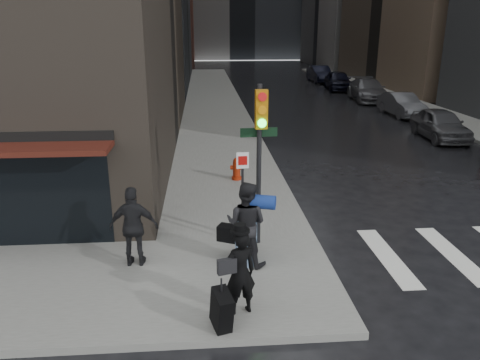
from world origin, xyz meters
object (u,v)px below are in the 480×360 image
object	(u,v)px
fire_hydrant	(237,170)
parked_car_2	(402,104)
parked_car_1	(440,124)
parked_car_5	(320,74)
parked_car_3	(368,90)
man_jeans	(246,223)
man_greycoat	(134,227)
parked_car_4	(338,80)
traffic_light	(258,145)
man_overcoat	(236,279)

from	to	relation	value
fire_hydrant	parked_car_2	world-z (taller)	parked_car_2
parked_car_1	parked_car_5	world-z (taller)	parked_car_5
parked_car_3	parked_car_1	bearing A→B (deg)	-88.06
man_jeans	man_greycoat	bearing A→B (deg)	22.33
man_jeans	parked_car_4	xyz separation A→B (m)	(10.80, 30.89, -0.28)
man_jeans	traffic_light	distance (m)	1.82
traffic_light	parked_car_4	world-z (taller)	traffic_light
man_jeans	parked_car_3	size ratio (longest dim) A/B	0.35
parked_car_1	parked_car_2	distance (m)	6.29
traffic_light	man_jeans	bearing A→B (deg)	-114.74
man_greycoat	fire_hydrant	distance (m)	6.51
fire_hydrant	man_overcoat	bearing A→B (deg)	-94.14
traffic_light	man_overcoat	bearing A→B (deg)	-107.53
parked_car_2	parked_car_3	world-z (taller)	parked_car_3
parked_car_5	parked_car_3	bearing A→B (deg)	-88.32
parked_car_2	parked_car_5	xyz separation A→B (m)	(-0.50, 18.76, 0.10)
parked_car_1	parked_car_4	distance (m)	18.76
man_greycoat	parked_car_3	xyz separation A→B (m)	(13.68, 24.50, -0.26)
man_jeans	parked_car_5	xyz separation A→B (m)	(10.73, 37.14, -0.31)
man_overcoat	man_jeans	size ratio (longest dim) A/B	0.94
man_greycoat	man_jeans	bearing A→B (deg)	-179.13
man_greycoat	parked_car_1	size ratio (longest dim) A/B	0.42
man_overcoat	fire_hydrant	distance (m)	8.06
parked_car_5	fire_hydrant	bearing A→B (deg)	-109.39
man_overcoat	parked_car_3	xyz separation A→B (m)	(11.61, 26.60, -0.10)
parked_car_1	parked_car_3	bearing A→B (deg)	90.40
parked_car_4	parked_car_1	bearing A→B (deg)	-85.20
parked_car_1	parked_car_3	size ratio (longest dim) A/B	0.78
parked_car_1	fire_hydrant	bearing A→B (deg)	-145.75
man_overcoat	traffic_light	bearing A→B (deg)	-120.39
parked_car_1	parked_car_5	size ratio (longest dim) A/B	0.88
parked_car_1	parked_car_4	xyz separation A→B (m)	(0.27, 18.76, 0.09)
fire_hydrant	parked_car_4	bearing A→B (deg)	66.94
traffic_light	parked_car_5	size ratio (longest dim) A/B	0.79
parked_car_1	parked_car_4	size ratio (longest dim) A/B	0.88
parked_car_2	parked_car_5	world-z (taller)	parked_car_5
man_overcoat	parked_car_1	distance (m)	17.81
man_greycoat	fire_hydrant	bearing A→B (deg)	-110.06
man_greycoat	parked_car_4	distance (m)	33.47
man_jeans	man_greycoat	xyz separation A→B (m)	(-2.42, 0.14, -0.05)
man_overcoat	man_greycoat	distance (m)	2.96
man_jeans	parked_car_3	xyz separation A→B (m)	(11.26, 24.63, -0.31)
parked_car_2	parked_car_5	distance (m)	18.77
man_jeans	traffic_light	world-z (taller)	traffic_light
man_jeans	parked_car_4	bearing A→B (deg)	-83.75
parked_car_1	traffic_light	bearing A→B (deg)	-128.54
man_greycoat	fire_hydrant	size ratio (longest dim) A/B	2.33
parked_car_2	parked_car_4	world-z (taller)	parked_car_4
man_overcoat	parked_car_1	xyz separation A→B (m)	(10.88, 14.10, -0.17)
man_overcoat	man_jeans	distance (m)	2.01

